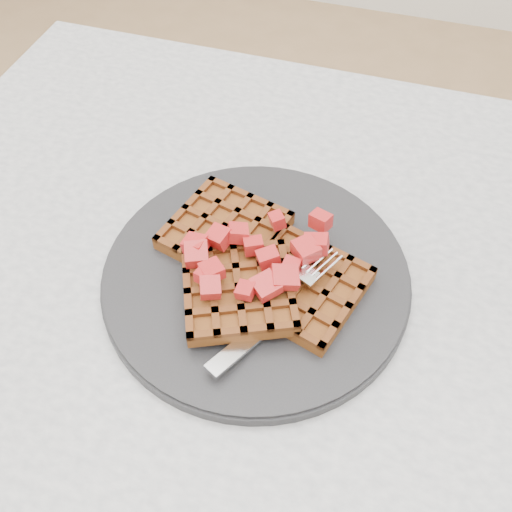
{
  "coord_description": "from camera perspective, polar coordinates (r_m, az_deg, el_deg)",
  "views": [
    {
      "loc": [
        -0.04,
        -0.32,
        1.23
      ],
      "look_at": [
        -0.15,
        0.01,
        0.79
      ],
      "focal_mm": 40.0,
      "sensor_mm": 36.0,
      "label": 1
    }
  ],
  "objects": [
    {
      "name": "strawberry_pile",
      "position": [
        0.55,
        0.0,
        0.91
      ],
      "size": [
        0.15,
        0.15,
        0.02
      ],
      "primitive_type": null,
      "color": "#A00B0E",
      "rests_on": "waffles"
    },
    {
      "name": "table",
      "position": [
        0.67,
        12.07,
        -11.64
      ],
      "size": [
        1.2,
        0.8,
        0.75
      ],
      "color": "silver",
      "rests_on": "ground"
    },
    {
      "name": "fork",
      "position": [
        0.54,
        2.88,
        -5.15
      ],
      "size": [
        0.1,
        0.17,
        0.02
      ],
      "primitive_type": null,
      "rotation": [
        0.0,
        0.0,
        -0.46
      ],
      "color": "silver",
      "rests_on": "plate"
    },
    {
      "name": "waffles",
      "position": [
        0.57,
        -0.1,
        -1.09
      ],
      "size": [
        0.23,
        0.21,
        0.03
      ],
      "color": "brown",
      "rests_on": "plate"
    },
    {
      "name": "plate",
      "position": [
        0.58,
        0.0,
        -1.95
      ],
      "size": [
        0.31,
        0.31,
        0.02
      ],
      "primitive_type": "cylinder",
      "color": "black",
      "rests_on": "table"
    }
  ]
}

